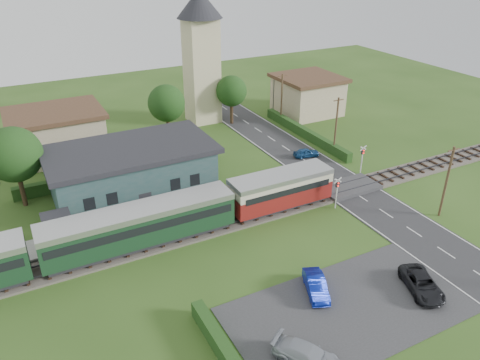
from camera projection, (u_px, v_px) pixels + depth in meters
name	position (u px, v px, depth m)	size (l,w,h in m)	color
ground	(276.00, 223.00, 42.75)	(120.00, 120.00, 0.00)	#2D4C19
railway_track	(265.00, 211.00, 44.27)	(76.00, 3.20, 0.49)	#4C443D
road	(361.00, 197.00, 46.85)	(6.00, 70.00, 0.05)	#28282B
car_park	(348.00, 309.00, 32.66)	(17.00, 9.00, 0.08)	#333335
crossing_deck	(349.00, 187.00, 48.33)	(6.20, 3.40, 0.45)	#333335
platform	(153.00, 221.00, 42.63)	(30.00, 3.00, 0.45)	gray
equipment_hut	(58.00, 229.00, 38.64)	(2.30, 2.30, 2.55)	beige
station_building	(132.00, 171.00, 46.06)	(16.00, 9.00, 5.30)	#254948
train	(101.00, 235.00, 37.09)	(43.20, 2.90, 3.40)	#232328
church_tower	(201.00, 48.00, 62.17)	(6.00, 6.00, 17.60)	beige
house_west	(57.00, 133.00, 54.99)	(10.80, 8.80, 5.50)	tan
house_east	(308.00, 94.00, 68.59)	(8.80, 8.80, 5.50)	tan
hedge_carpark	(226.00, 353.00, 28.49)	(0.80, 9.00, 1.20)	#193814
hedge_roadside	(305.00, 133.00, 60.91)	(0.80, 18.00, 1.20)	#193814
hedge_station	(123.00, 172.00, 50.55)	(22.00, 0.80, 1.30)	#193814
tree_a	(14.00, 155.00, 43.08)	(5.20, 5.20, 8.00)	#332316
tree_b	(166.00, 103.00, 57.74)	(4.60, 4.60, 7.34)	#332316
tree_c	(231.00, 91.00, 63.59)	(4.20, 4.20, 6.78)	#332316
utility_pole_b	(447.00, 181.00, 42.20)	(1.40, 0.22, 7.00)	#473321
utility_pole_c	(336.00, 125.00, 54.80)	(1.40, 0.22, 7.00)	#473321
utility_pole_d	(282.00, 98.00, 64.25)	(1.40, 0.22, 7.00)	#473321
crossing_signal_near	(337.00, 188.00, 44.08)	(0.84, 0.28, 3.28)	silver
crossing_signal_far	(362.00, 155.00, 50.82)	(0.84, 0.28, 3.28)	silver
streetlamp_east	(274.00, 91.00, 69.20)	(0.30, 0.30, 5.15)	#3F3F47
car_on_road	(306.00, 153.00, 55.32)	(1.23, 3.05, 1.04)	navy
car_park_blue	(316.00, 285.00, 33.93)	(1.30, 3.73, 1.23)	#091B94
car_park_silver	(307.00, 355.00, 28.23)	(1.76, 4.32, 1.25)	#A5AAB5
car_park_dark	(422.00, 284.00, 34.09)	(2.02, 4.38, 1.22)	black
pedestrian_near	(221.00, 192.00, 45.33)	(0.59, 0.39, 1.62)	gray
pedestrian_far	(84.00, 233.00, 38.97)	(0.82, 0.64, 1.69)	gray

